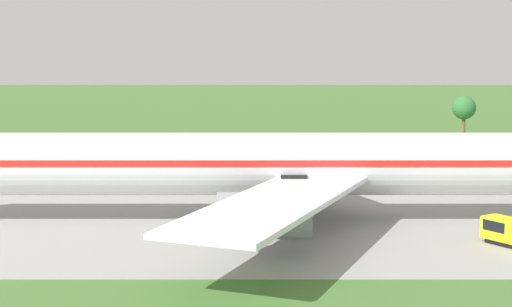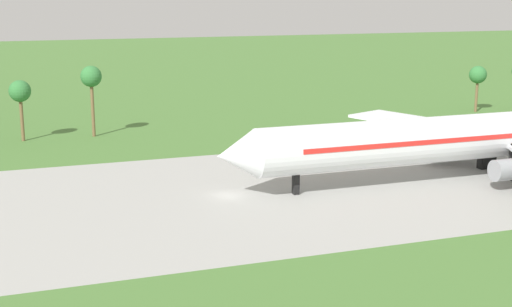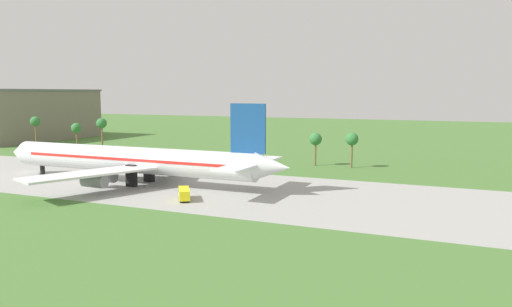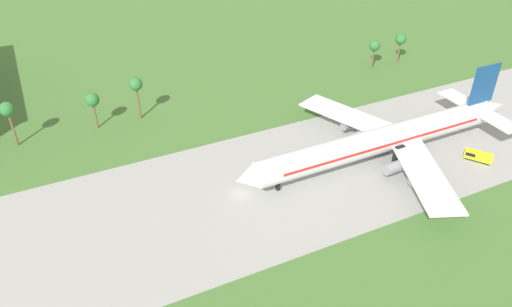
# 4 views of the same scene
# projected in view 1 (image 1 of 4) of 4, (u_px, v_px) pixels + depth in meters

# --- Properties ---
(jet_airliner) EXTENTS (77.08, 56.69, 18.80)m
(jet_airliner) POSITION_uv_depth(u_px,v_px,m) (274.00, 164.00, 75.36)
(jet_airliner) COLOR white
(jet_airliner) RESTS_ON ground_plane
(palm_tree_row) EXTENTS (123.52, 3.60, 12.16)m
(palm_tree_row) POSITION_uv_depth(u_px,v_px,m) (111.00, 101.00, 119.20)
(palm_tree_row) COLOR brown
(palm_tree_row) RESTS_ON ground_plane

